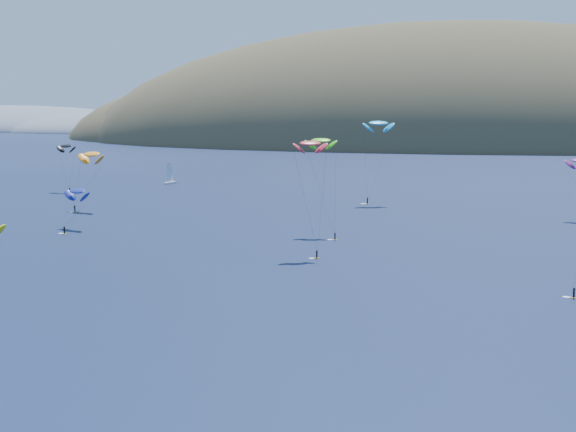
# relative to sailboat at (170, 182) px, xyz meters

# --- Properties ---
(ground) EXTENTS (2800.00, 2800.00, 0.00)m
(ground) POSITION_rel_sailboat_xyz_m (86.07, -217.82, -0.85)
(ground) COLOR black
(ground) RESTS_ON ground
(island) EXTENTS (730.00, 300.00, 210.00)m
(island) POSITION_rel_sailboat_xyz_m (125.47, 344.54, -11.59)
(island) COLOR #3D3526
(island) RESTS_ON ground
(headland) EXTENTS (460.00, 250.00, 60.00)m
(headland) POSITION_rel_sailboat_xyz_m (-359.19, 532.26, -4.21)
(headland) COLOR slate
(headland) RESTS_ON ground
(sailboat) EXTENTS (7.82, 6.88, 9.35)m
(sailboat) POSITION_rel_sailboat_xyz_m (0.00, 0.00, 0.00)
(sailboat) COLOR silver
(sailboat) RESTS_ON ground
(kitesurfer_1) EXTENTS (11.06, 11.19, 19.54)m
(kitesurfer_1) POSITION_rel_sailboat_xyz_m (3.58, -76.46, 15.85)
(kitesurfer_1) COLOR gold
(kitesurfer_1) RESTS_ON ground
(kitesurfer_3) EXTENTS (9.57, 11.57, 25.00)m
(kitesurfer_3) POSITION_rel_sailboat_xyz_m (77.28, -104.22, 22.02)
(kitesurfer_3) COLOR gold
(kitesurfer_3) RESTS_ON ground
(kitesurfer_4) EXTENTS (10.57, 7.44, 28.19)m
(kitesurfer_4) POSITION_rel_sailboat_xyz_m (85.60, -43.27, 24.59)
(kitesurfer_4) COLOR gold
(kitesurfer_4) RESTS_ON ground
(kitesurfer_9) EXTENTS (7.74, 7.59, 25.68)m
(kitesurfer_9) POSITION_rel_sailboat_xyz_m (79.55, -131.92, 22.79)
(kitesurfer_9) COLOR gold
(kitesurfer_9) RESTS_ON ground
(kitesurfer_10) EXTENTS (9.50, 13.44, 12.07)m
(kitesurfer_10) POSITION_rel_sailboat_xyz_m (15.12, -109.64, 8.79)
(kitesurfer_10) COLOR gold
(kitesurfer_10) RESTS_ON ground
(kitesurfer_12) EXTENTS (8.53, 6.68, 18.52)m
(kitesurfer_12) POSITION_rel_sailboat_xyz_m (-26.90, -32.56, 15.42)
(kitesurfer_12) COLOR gold
(kitesurfer_12) RESTS_ON ground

